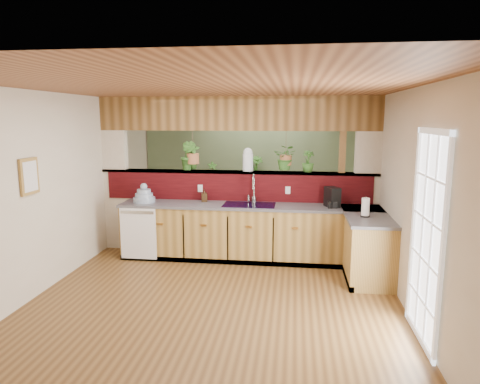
# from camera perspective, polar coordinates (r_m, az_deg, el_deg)

# --- Properties ---
(ground) EXTENTS (4.60, 7.00, 0.01)m
(ground) POSITION_cam_1_polar(r_m,az_deg,el_deg) (6.13, -2.17, -11.76)
(ground) COLOR brown
(ground) RESTS_ON ground
(ceiling) EXTENTS (4.60, 7.00, 0.01)m
(ceiling) POSITION_cam_1_polar(r_m,az_deg,el_deg) (5.71, -2.35, 13.30)
(ceiling) COLOR brown
(ceiling) RESTS_ON ground
(wall_back) EXTENTS (4.60, 0.02, 2.60)m
(wall_back) POSITION_cam_1_polar(r_m,az_deg,el_deg) (9.22, 1.38, 3.91)
(wall_back) COLOR beige
(wall_back) RESTS_ON ground
(wall_front) EXTENTS (4.60, 0.02, 2.60)m
(wall_front) POSITION_cam_1_polar(r_m,az_deg,el_deg) (2.51, -16.04, -12.99)
(wall_front) COLOR beige
(wall_front) RESTS_ON ground
(wall_left) EXTENTS (0.02, 7.00, 2.60)m
(wall_left) POSITION_cam_1_polar(r_m,az_deg,el_deg) (6.56, -22.48, 0.72)
(wall_left) COLOR beige
(wall_left) RESTS_ON ground
(wall_right) EXTENTS (0.02, 7.00, 2.60)m
(wall_right) POSITION_cam_1_polar(r_m,az_deg,el_deg) (5.85, 20.54, -0.19)
(wall_right) COLOR beige
(wall_right) RESTS_ON ground
(pass_through_partition) EXTENTS (4.60, 0.21, 2.60)m
(pass_through_partition) POSITION_cam_1_polar(r_m,az_deg,el_deg) (7.11, -0.21, 1.23)
(pass_through_partition) COLOR beige
(pass_through_partition) RESTS_ON ground
(pass_through_ledge) EXTENTS (4.60, 0.21, 0.04)m
(pass_through_ledge) POSITION_cam_1_polar(r_m,az_deg,el_deg) (7.09, -0.44, 2.67)
(pass_through_ledge) COLOR brown
(pass_through_ledge) RESTS_ON ground
(header_beam) EXTENTS (4.60, 0.15, 0.55)m
(header_beam) POSITION_cam_1_polar(r_m,az_deg,el_deg) (7.03, -0.45, 10.42)
(header_beam) COLOR brown
(header_beam) RESTS_ON ground
(sage_backwall) EXTENTS (4.55, 0.02, 2.55)m
(sage_backwall) POSITION_cam_1_polar(r_m,az_deg,el_deg) (9.20, 1.36, 3.89)
(sage_backwall) COLOR #5E724D
(sage_backwall) RESTS_ON ground
(countertop) EXTENTS (4.14, 1.52, 0.90)m
(countertop) POSITION_cam_1_polar(r_m,az_deg,el_deg) (6.73, 6.12, -5.78)
(countertop) COLOR olive
(countertop) RESTS_ON ground
(dishwasher) EXTENTS (0.58, 0.03, 0.82)m
(dishwasher) POSITION_cam_1_polar(r_m,az_deg,el_deg) (6.97, -13.42, -5.38)
(dishwasher) COLOR white
(dishwasher) RESTS_ON ground
(navy_sink) EXTENTS (0.82, 0.50, 0.18)m
(navy_sink) POSITION_cam_1_polar(r_m,az_deg,el_deg) (6.78, 1.23, -2.36)
(navy_sink) COLOR black
(navy_sink) RESTS_ON countertop
(french_door) EXTENTS (0.06, 1.02, 2.16)m
(french_door) POSITION_cam_1_polar(r_m,az_deg,el_deg) (4.67, 23.57, -5.97)
(french_door) COLOR white
(french_door) RESTS_ON ground
(framed_print) EXTENTS (0.04, 0.35, 0.45)m
(framed_print) POSITION_cam_1_polar(r_m,az_deg,el_deg) (5.84, -26.27, 1.88)
(framed_print) COLOR olive
(framed_print) RESTS_ON wall_left
(faucet) EXTENTS (0.21, 0.21, 0.48)m
(faucet) POSITION_cam_1_polar(r_m,az_deg,el_deg) (6.87, 1.80, 0.65)
(faucet) COLOR #B7B7B2
(faucet) RESTS_ON countertop
(dish_stack) EXTENTS (0.36, 0.36, 0.31)m
(dish_stack) POSITION_cam_1_polar(r_m,az_deg,el_deg) (7.14, -12.67, -0.55)
(dish_stack) COLOR #8B9CB4
(dish_stack) RESTS_ON countertop
(soap_dispenser) EXTENTS (0.12, 0.12, 0.21)m
(soap_dispenser) POSITION_cam_1_polar(r_m,az_deg,el_deg) (7.03, -4.78, -0.44)
(soap_dispenser) COLOR #3B2815
(soap_dispenser) RESTS_ON countertop
(coffee_maker) EXTENTS (0.16, 0.27, 0.31)m
(coffee_maker) POSITION_cam_1_polar(r_m,az_deg,el_deg) (6.73, 12.21, -0.78)
(coffee_maker) COLOR black
(coffee_maker) RESTS_ON countertop
(paper_towel) EXTENTS (0.13, 0.13, 0.28)m
(paper_towel) POSITION_cam_1_polar(r_m,az_deg,el_deg) (6.18, 16.38, -2.01)
(paper_towel) COLOR black
(paper_towel) RESTS_ON countertop
(glass_jar) EXTENTS (0.17, 0.17, 0.38)m
(glass_jar) POSITION_cam_1_polar(r_m,az_deg,el_deg) (7.04, 1.06, 4.36)
(glass_jar) COLOR silver
(glass_jar) RESTS_ON pass_through_ledge
(ledge_plant_left) EXTENTS (0.33, 0.29, 0.49)m
(ledge_plant_left) POSITION_cam_1_polar(r_m,az_deg,el_deg) (7.21, -6.88, 4.85)
(ledge_plant_left) COLOR #306121
(ledge_plant_left) RESTS_ON pass_through_ledge
(ledge_plant_right) EXTENTS (0.25, 0.25, 0.35)m
(ledge_plant_right) POSITION_cam_1_polar(r_m,az_deg,el_deg) (7.00, 9.06, 4.07)
(ledge_plant_right) COLOR #306121
(ledge_plant_right) RESTS_ON pass_through_ledge
(hanging_plant_a) EXTENTS (0.23, 0.20, 0.56)m
(hanging_plant_a) POSITION_cam_1_polar(r_m,az_deg,el_deg) (7.19, -6.31, 5.84)
(hanging_plant_a) COLOR brown
(hanging_plant_a) RESTS_ON header_beam
(hanging_plant_b) EXTENTS (0.43, 0.40, 0.55)m
(hanging_plant_b) POSITION_cam_1_polar(r_m,az_deg,el_deg) (6.98, 6.15, 6.01)
(hanging_plant_b) COLOR brown
(hanging_plant_b) RESTS_ON header_beam
(shelving_console) EXTENTS (1.37, 0.55, 0.89)m
(shelving_console) POSITION_cam_1_polar(r_m,az_deg,el_deg) (9.11, 0.26, -1.26)
(shelving_console) COLOR black
(shelving_console) RESTS_ON ground
(shelf_plant_a) EXTENTS (0.24, 0.20, 0.39)m
(shelf_plant_a) POSITION_cam_1_polar(r_m,az_deg,el_deg) (9.10, -3.68, 2.80)
(shelf_plant_a) COLOR #306121
(shelf_plant_a) RESTS_ON shelving_console
(shelf_plant_b) EXTENTS (0.37, 0.37, 0.53)m
(shelf_plant_b) POSITION_cam_1_polar(r_m,az_deg,el_deg) (8.96, 2.14, 3.13)
(shelf_plant_b) COLOR #306121
(shelf_plant_b) RESTS_ON shelving_console
(floor_plant) EXTENTS (0.90, 0.84, 0.82)m
(floor_plant) POSITION_cam_1_polar(r_m,az_deg,el_deg) (8.52, 8.42, -2.75)
(floor_plant) COLOR #306121
(floor_plant) RESTS_ON ground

